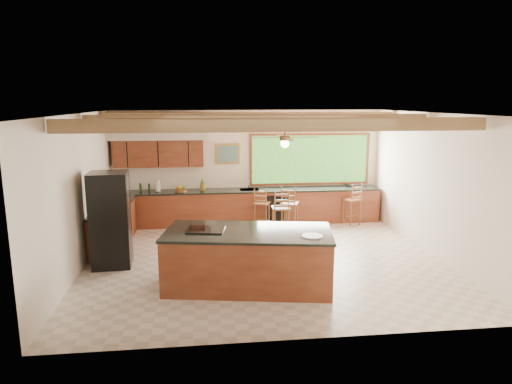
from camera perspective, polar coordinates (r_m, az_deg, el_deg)
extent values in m
plane|color=beige|center=(9.58, 1.00, -8.45)|extent=(7.20, 7.20, 0.00)
cube|color=#F1E4D0|center=(12.36, -0.99, 3.24)|extent=(7.20, 0.04, 3.00)
cube|color=#F1E4D0|center=(6.06, 5.18, -5.43)|extent=(7.20, 0.04, 3.00)
cube|color=#F1E4D0|center=(9.40, -21.26, -0.12)|extent=(0.04, 6.50, 3.00)
cube|color=#F1E4D0|center=(10.29, 21.32, 0.81)|extent=(0.04, 6.50, 3.00)
cube|color=#96664B|center=(9.01, 1.07, 9.80)|extent=(7.20, 6.50, 0.04)
cube|color=olive|center=(7.44, 2.74, 8.37)|extent=(7.10, 0.15, 0.22)
cube|color=olive|center=(9.51, 0.65, 9.04)|extent=(7.10, 0.15, 0.22)
cube|color=olive|center=(11.30, -0.53, 9.41)|extent=(7.10, 0.15, 0.22)
cube|color=brown|center=(12.11, -12.07, 4.74)|extent=(2.30, 0.35, 0.70)
cube|color=beige|center=(11.99, -12.22, 7.55)|extent=(2.60, 0.50, 0.48)
cylinder|color=#FFEABF|center=(12.10, -15.50, 6.33)|extent=(0.10, 0.10, 0.01)
cylinder|color=#FFEABF|center=(11.96, -8.82, 6.55)|extent=(0.10, 0.10, 0.01)
cube|color=#5FA139|center=(12.59, 6.76, 4.10)|extent=(3.20, 0.04, 1.30)
cube|color=#B68437|center=(12.24, -3.55, 4.80)|extent=(0.64, 0.03, 0.54)
cube|color=#3E7054|center=(12.22, -3.55, 4.79)|extent=(0.54, 0.01, 0.44)
cube|color=brown|center=(12.23, -0.81, -1.90)|extent=(7.00, 0.65, 0.88)
cube|color=black|center=(12.13, -0.82, 0.21)|extent=(7.04, 0.69, 0.04)
cube|color=brown|center=(10.85, -17.37, -4.16)|extent=(0.65, 2.35, 0.88)
cube|color=black|center=(10.74, -17.51, -1.79)|extent=(0.69, 2.39, 0.04)
cube|color=black|center=(12.00, 2.68, -2.27)|extent=(0.60, 0.02, 0.78)
cube|color=silver|center=(12.13, -0.82, 0.23)|extent=(0.50, 0.38, 0.03)
cylinder|color=silver|center=(12.29, -0.92, 1.17)|extent=(0.03, 0.03, 0.30)
cylinder|color=silver|center=(12.17, -0.87, 1.69)|extent=(0.03, 0.20, 0.03)
cylinder|color=white|center=(12.09, -12.16, 0.76)|extent=(0.12, 0.12, 0.31)
cylinder|color=#17391A|center=(12.28, -14.24, 0.58)|extent=(0.06, 0.06, 0.21)
cylinder|color=#17391A|center=(12.30, -13.23, 0.60)|extent=(0.05, 0.05, 0.19)
cube|color=black|center=(12.77, 11.57, 0.82)|extent=(0.22, 0.20, 0.08)
cube|color=brown|center=(8.14, -0.98, -8.47)|extent=(3.05, 1.80, 0.97)
cube|color=black|center=(7.99, -0.99, -5.05)|extent=(3.10, 1.85, 0.04)
cube|color=black|center=(8.07, -6.30, -4.71)|extent=(0.72, 0.61, 0.02)
cylinder|color=white|center=(7.73, 7.06, -5.47)|extent=(0.35, 0.35, 0.02)
cube|color=black|center=(9.43, -17.73, -3.31)|extent=(0.77, 0.75, 1.89)
cube|color=silver|center=(9.37, -15.52, -3.28)|extent=(0.02, 0.05, 1.74)
cube|color=brown|center=(10.98, 3.11, -2.00)|extent=(0.44, 0.44, 0.04)
cylinder|color=brown|center=(10.89, 2.37, -4.10)|extent=(0.04, 0.04, 0.69)
cylinder|color=brown|center=(10.94, 4.09, -4.04)|extent=(0.04, 0.04, 0.69)
cylinder|color=brown|center=(11.20, 2.10, -3.65)|extent=(0.04, 0.04, 0.69)
cylinder|color=brown|center=(11.26, 3.78, -3.60)|extent=(0.04, 0.04, 0.69)
cube|color=brown|center=(11.76, 0.74, -1.38)|extent=(0.50, 0.50, 0.04)
cylinder|color=brown|center=(11.68, 0.09, -3.17)|extent=(0.04, 0.04, 0.63)
cylinder|color=brown|center=(11.72, 1.57, -3.13)|extent=(0.04, 0.04, 0.63)
cylinder|color=brown|center=(11.97, -0.09, -2.81)|extent=(0.04, 0.04, 0.63)
cylinder|color=brown|center=(12.01, 1.36, -2.77)|extent=(0.04, 0.04, 0.63)
cube|color=brown|center=(11.53, 4.23, -1.43)|extent=(0.54, 0.54, 0.04)
cylinder|color=brown|center=(11.43, 3.55, -3.40)|extent=(0.04, 0.04, 0.68)
cylinder|color=brown|center=(11.49, 5.16, -3.34)|extent=(0.04, 0.04, 0.68)
cylinder|color=brown|center=(11.74, 3.27, -2.99)|extent=(0.04, 0.04, 0.68)
cylinder|color=brown|center=(11.80, 4.84, -2.94)|extent=(0.04, 0.04, 0.68)
cube|color=brown|center=(12.29, 11.91, -0.92)|extent=(0.53, 0.53, 0.04)
cylinder|color=brown|center=(12.17, 11.36, -2.72)|extent=(0.04, 0.04, 0.66)
cylinder|color=brown|center=(12.28, 12.78, -2.66)|extent=(0.04, 0.04, 0.66)
cylinder|color=brown|center=(12.47, 10.91, -2.36)|extent=(0.04, 0.04, 0.66)
cylinder|color=brown|center=(12.57, 12.30, -2.31)|extent=(0.04, 0.04, 0.66)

